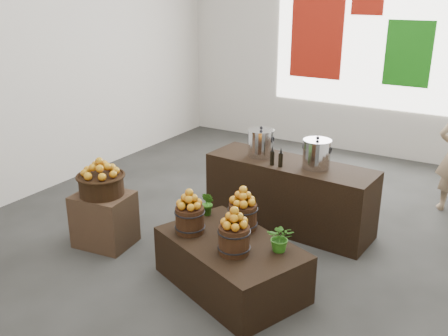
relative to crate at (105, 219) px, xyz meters
The scene contains 21 objects.
ground 1.65m from the crate, 44.68° to the left, with size 7.00×7.00×0.00m, color #383936.
back_wall 5.08m from the crate, 76.03° to the left, with size 6.00×0.04×4.00m, color beige.
back_opening 5.14m from the crate, 72.53° to the left, with size 3.20×0.02×2.40m, color white.
deco_red_left 4.92m from the crate, 83.14° to the left, with size 0.90×0.04×1.40m, color #9B190B.
deco_green_right 5.24m from the crate, 65.99° to the left, with size 0.70×0.04×1.00m, color #166D11.
crate is the anchor object (origin of this frame).
wicker_basket 0.40m from the crate, ahead, with size 0.47×0.47×0.21m, color black.
apples_in_basket 0.60m from the crate, ahead, with size 0.37×0.37×0.20m, color #8E0406, non-canonical shape.
display_table 1.60m from the crate, ahead, with size 1.36×0.84×0.47m, color black.
apple_bucket_front_left 1.20m from the crate, ahead, with size 0.27×0.27×0.25m, color #361D0E.
apples_in_bucket_front_left 1.28m from the crate, ahead, with size 0.20×0.20×0.18m, color #8E0406, non-canonical shape.
apple_bucket_front_right 1.76m from the crate, ahead, with size 0.27×0.27×0.25m, color #361D0E.
apples_in_bucket_front_right 1.81m from the crate, ahead, with size 0.20×0.20×0.18m, color #8E0406, non-canonical shape.
apple_bucket_rear 1.61m from the crate, ahead, with size 0.27×0.27×0.25m, color #361D0E.
apples_in_bucket_rear 1.67m from the crate, ahead, with size 0.20×0.20×0.18m, color #8E0406, non-canonical shape.
herb_garnish_right 2.08m from the crate, ahead, with size 0.24×0.21×0.26m, color #286515.
herb_garnish_left 1.21m from the crate, 17.32° to the left, with size 0.14×0.12×0.26m, color #286515.
counter 2.11m from the crate, 42.97° to the left, with size 1.94×0.62×0.80m, color black.
stock_pot_left 1.97m from the crate, 51.99° to the left, with size 0.30×0.30×0.30m, color silver.
stock_pot_center 2.42m from the crate, 37.40° to the left, with size 0.30×0.30×0.30m, color silver.
oil_cruets 2.06m from the crate, 39.10° to the left, with size 0.14×0.05×0.22m, color black, non-canonical shape.
Camera 1 is at (2.48, -4.67, 2.67)m, focal length 40.00 mm.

